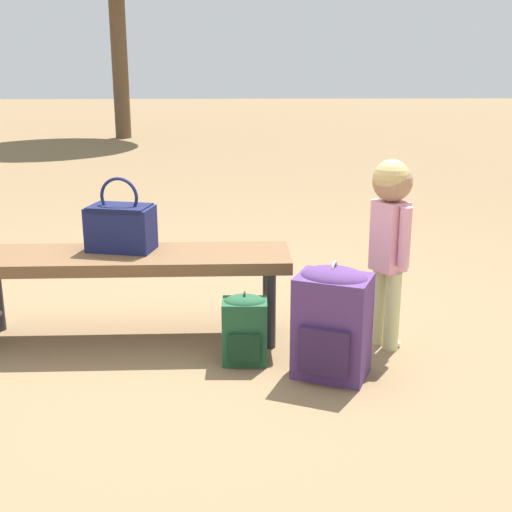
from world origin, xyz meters
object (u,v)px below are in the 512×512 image
(park_bench, at_px, (128,264))
(child_standing, at_px, (390,225))
(backpack_small, at_px, (245,327))
(backpack_large, at_px, (332,319))
(handbag, at_px, (121,226))

(park_bench, height_order, child_standing, child_standing)
(park_bench, bearing_deg, backpack_small, -26.96)
(child_standing, relative_size, backpack_small, 2.66)
(child_standing, height_order, backpack_large, child_standing)
(handbag, bearing_deg, park_bench, -60.65)
(handbag, relative_size, backpack_small, 1.06)
(backpack_large, bearing_deg, child_standing, 45.73)
(park_bench, height_order, backpack_small, park_bench)
(backpack_large, height_order, backpack_small, backpack_large)
(handbag, height_order, child_standing, child_standing)
(backpack_small, bearing_deg, park_bench, 153.04)
(backpack_large, relative_size, backpack_small, 1.54)
(handbag, bearing_deg, backpack_small, -30.17)
(park_bench, xyz_separation_m, handbag, (-0.03, 0.06, 0.18))
(handbag, xyz_separation_m, backpack_large, (1.00, -0.50, -0.31))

